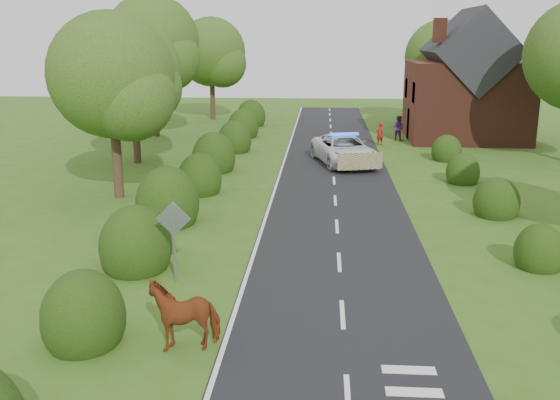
# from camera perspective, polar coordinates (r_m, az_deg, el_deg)

# --- Properties ---
(ground) EXTENTS (120.00, 120.00, 0.00)m
(ground) POSITION_cam_1_polar(r_m,az_deg,el_deg) (17.08, 5.73, -10.41)
(ground) COLOR #3A5817
(road) EXTENTS (6.00, 70.00, 0.02)m
(road) POSITION_cam_1_polar(r_m,az_deg,el_deg) (31.31, 4.99, 1.35)
(road) COLOR black
(road) RESTS_ON ground
(road_markings) EXTENTS (4.96, 70.00, 0.01)m
(road_markings) POSITION_cam_1_polar(r_m,az_deg,el_deg) (29.30, 1.92, 0.50)
(road_markings) COLOR white
(road_markings) RESTS_ON road
(hedgerow_left) EXTENTS (2.75, 50.41, 3.00)m
(hedgerow_left) POSITION_cam_1_polar(r_m,az_deg,el_deg) (28.53, -8.08, 1.46)
(hedgerow_left) COLOR black
(hedgerow_left) RESTS_ON ground
(hedgerow_right) EXTENTS (2.10, 45.78, 2.10)m
(hedgerow_right) POSITION_cam_1_polar(r_m,az_deg,el_deg) (28.42, 18.54, 0.37)
(hedgerow_right) COLOR black
(hedgerow_right) RESTS_ON ground
(tree_left_a) EXTENTS (5.74, 5.60, 8.38)m
(tree_left_a) POSITION_cam_1_polar(r_m,az_deg,el_deg) (28.86, -14.75, 10.51)
(tree_left_a) COLOR #332316
(tree_left_a) RESTS_ON ground
(tree_left_b) EXTENTS (5.74, 5.60, 8.07)m
(tree_left_b) POSITION_cam_1_polar(r_m,az_deg,el_deg) (36.95, -13.01, 10.99)
(tree_left_b) COLOR #332316
(tree_left_b) RESTS_ON ground
(tree_left_c) EXTENTS (6.97, 6.80, 10.22)m
(tree_left_c) POSITION_cam_1_polar(r_m,az_deg,el_deg) (46.87, -11.29, 13.63)
(tree_left_c) COLOR #332316
(tree_left_c) RESTS_ON ground
(tree_left_d) EXTENTS (6.15, 6.00, 8.89)m
(tree_left_d) POSITION_cam_1_polar(r_m,az_deg,el_deg) (56.16, -6.04, 13.06)
(tree_left_d) COLOR #332316
(tree_left_d) RESTS_ON ground
(tree_right_c) EXTENTS (6.15, 6.00, 8.58)m
(tree_right_c) POSITION_cam_1_polar(r_m,az_deg,el_deg) (54.24, 14.82, 12.29)
(tree_right_c) COLOR #332316
(tree_right_c) RESTS_ON ground
(road_sign) EXTENTS (1.06, 0.08, 2.53)m
(road_sign) POSITION_cam_1_polar(r_m,az_deg,el_deg) (18.85, -9.70, -2.71)
(road_sign) COLOR gray
(road_sign) RESTS_ON ground
(house) EXTENTS (8.00, 7.40, 9.17)m
(house) POSITION_cam_1_polar(r_m,az_deg,el_deg) (46.69, 16.72, 9.91)
(house) COLOR #5E2B1F
(house) RESTS_ON ground
(cow) EXTENTS (2.17, 1.53, 1.39)m
(cow) POSITION_cam_1_polar(r_m,az_deg,el_deg) (15.41, -8.69, -10.56)
(cow) COLOR brown
(cow) RESTS_ON ground
(police_van) EXTENTS (4.23, 6.56, 1.82)m
(police_van) POSITION_cam_1_polar(r_m,az_deg,el_deg) (36.50, 5.87, 4.59)
(police_van) COLOR silver
(police_van) RESTS_ON ground
(pedestrian_red) EXTENTS (0.68, 0.63, 1.56)m
(pedestrian_red) POSITION_cam_1_polar(r_m,az_deg,el_deg) (43.28, 9.11, 6.00)
(pedestrian_red) COLOR #A31514
(pedestrian_red) RESTS_ON ground
(pedestrian_purple) EXTENTS (1.10, 1.05, 1.79)m
(pedestrian_purple) POSITION_cam_1_polar(r_m,az_deg,el_deg) (45.52, 10.76, 6.50)
(pedestrian_purple) COLOR #4B2766
(pedestrian_purple) RESTS_ON ground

